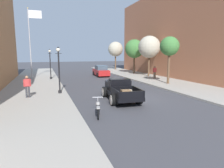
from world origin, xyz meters
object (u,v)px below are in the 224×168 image
hotrod_truck_black (120,90)px  motorcycle_parked (98,108)px  pedestrian_sidewalk_left (27,85)px  street_tree_second (149,47)px  street_tree_farthest (116,49)px  street_tree_third (134,49)px  street_lamp_far (50,62)px  pedestrian_sidewalk_right (155,72)px  street_tree_nearest (170,47)px  car_background_red (101,71)px  flagpole (31,36)px  street_lamp_near (59,66)px

hotrod_truck_black → motorcycle_parked: bearing=-129.1°
motorcycle_parked → pedestrian_sidewalk_left: pedestrian_sidewalk_left is taller
street_tree_second → street_tree_farthest: size_ratio=1.02×
pedestrian_sidewalk_left → street_tree_third: bearing=41.0°
street_lamp_far → street_tree_third: size_ratio=0.69×
pedestrian_sidewalk_right → street_tree_nearest: bearing=-101.9°
street_tree_nearest → street_tree_farthest: size_ratio=0.90×
pedestrian_sidewalk_left → street_lamp_far: (2.06, 10.71, 1.30)m
hotrod_truck_black → car_background_red: size_ratio=1.16×
street_tree_second → street_tree_farthest: bearing=91.7°
street_tree_farthest → street_lamp_far: bearing=-139.5°
pedestrian_sidewalk_left → flagpole: bearing=90.4°
pedestrian_sidewalk_right → street_tree_second: street_tree_second is taller
street_lamp_near → street_tree_farthest: bearing=58.7°
street_lamp_near → street_lamp_far: same height
street_lamp_near → motorcycle_parked: bearing=-76.1°
street_tree_third → flagpole: bearing=-177.2°
street_lamp_near → street_tree_farthest: 24.87m
street_tree_third → pedestrian_sidewalk_left: bearing=-139.0°
pedestrian_sidewalk_right → flagpole: (-15.08, 6.15, 4.68)m
street_tree_third → hotrod_truck_black: bearing=-119.4°
street_tree_nearest → street_tree_second: 7.13m
street_lamp_far → street_tree_nearest: bearing=-35.0°
street_lamp_near → flagpole: (-2.51, 11.71, 3.39)m
pedestrian_sidewalk_left → street_tree_farthest: size_ratio=0.29×
pedestrian_sidewalk_right → street_tree_nearest: (-0.88, -4.17, 3.07)m
street_tree_third → street_tree_farthest: 8.71m
hotrod_truck_black → street_tree_farthest: (8.78, 24.36, 3.55)m
motorcycle_parked → street_tree_farthest: street_tree_farthest is taller
hotrod_truck_black → street_lamp_far: (-4.47, 13.02, 1.63)m
street_lamp_near → street_tree_second: size_ratio=0.66×
street_tree_nearest → pedestrian_sidewalk_left: bearing=-170.9°
pedestrian_sidewalk_left → street_tree_third: (15.33, 13.34, 3.10)m
pedestrian_sidewalk_right → street_tree_third: street_tree_third is taller
pedestrian_sidewalk_left → street_tree_farthest: street_tree_farthest is taller
street_lamp_far → street_tree_second: size_ratio=0.66×
street_lamp_far → street_tree_farthest: (13.25, 11.34, 1.92)m
street_lamp_near → street_tree_nearest: size_ratio=0.75×
street_lamp_far → street_tree_second: street_tree_second is taller
pedestrian_sidewalk_right → street_tree_farthest: size_ratio=0.29×
street_tree_nearest → street_tree_farthest: 19.82m
hotrod_truck_black → car_background_red: (2.94, 15.10, 0.01)m
flagpole → street_tree_second: size_ratio=1.58×
flagpole → street_tree_third: flagpole is taller
car_background_red → flagpole: size_ratio=0.48×
car_background_red → flagpole: bearing=-178.8°
street_lamp_far → motorcycle_parked: bearing=-83.2°
pedestrian_sidewalk_left → street_tree_second: street_tree_second is taller
pedestrian_sidewalk_left → street_tree_second: 18.49m
pedestrian_sidewalk_right → hotrod_truck_black: bearing=-134.0°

